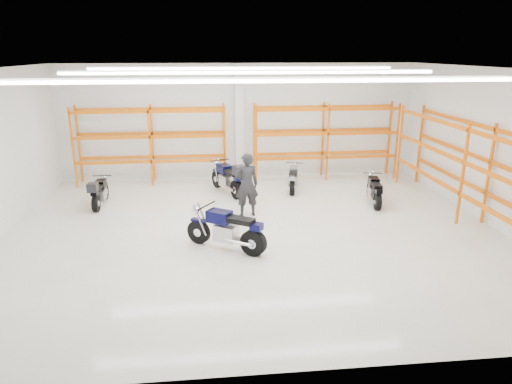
{
  "coord_description": "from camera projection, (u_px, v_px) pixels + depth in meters",
  "views": [
    {
      "loc": [
        -1.21,
        -12.05,
        4.95
      ],
      "look_at": [
        0.11,
        0.5,
        1.03
      ],
      "focal_mm": 32.0,
      "sensor_mm": 36.0,
      "label": 1
    }
  ],
  "objects": [
    {
      "name": "motorcycle_main",
      "position": [
        229.0,
        231.0,
        11.68
      ],
      "size": [
        2.03,
        1.41,
        1.14
      ],
      "color": "black",
      "rests_on": "ground"
    },
    {
      "name": "pallet_racking_back_right",
      "position": [
        325.0,
        134.0,
        18.05
      ],
      "size": [
        5.67,
        0.87,
        3.0
      ],
      "color": "#D85300",
      "rests_on": "ground"
    },
    {
      "name": "pallet_racking_side",
      "position": [
        477.0,
        164.0,
        13.14
      ],
      "size": [
        0.87,
        9.07,
        3.0
      ],
      "color": "#D85300",
      "rests_on": "ground"
    },
    {
      "name": "motorcycle_back_d",
      "position": [
        374.0,
        191.0,
        15.27
      ],
      "size": [
        0.69,
        1.92,
        0.95
      ],
      "color": "black",
      "rests_on": "ground"
    },
    {
      "name": "motorcycle_back_a",
      "position": [
        99.0,
        193.0,
        14.98
      ],
      "size": [
        0.62,
        1.93,
        1.0
      ],
      "color": "black",
      "rests_on": "ground"
    },
    {
      "name": "ground",
      "position": [
        254.0,
        232.0,
        13.03
      ],
      "size": [
        14.0,
        14.0,
        0.0
      ],
      "primitive_type": "plane",
      "color": "beige",
      "rests_on": "ground"
    },
    {
      "name": "motorcycle_back_b",
      "position": [
        229.0,
        179.0,
        16.22
      ],
      "size": [
        1.25,
        2.29,
        1.24
      ],
      "color": "black",
      "rests_on": "ground"
    },
    {
      "name": "standing_man",
      "position": [
        247.0,
        185.0,
        14.02
      ],
      "size": [
        0.77,
        0.55,
        2.0
      ],
      "primitive_type": "imported",
      "rotation": [
        0.0,
        0.0,
        3.24
      ],
      "color": "black",
      "rests_on": "ground"
    },
    {
      "name": "structural_column",
      "position": [
        239.0,
        123.0,
        17.89
      ],
      "size": [
        0.32,
        0.32,
        4.5
      ],
      "primitive_type": "cube",
      "color": "white",
      "rests_on": "ground"
    },
    {
      "name": "pallet_racking_back_left",
      "position": [
        151.0,
        137.0,
        17.37
      ],
      "size": [
        5.67,
        0.87,
        3.0
      ],
      "color": "#D85300",
      "rests_on": "ground"
    },
    {
      "name": "motorcycle_back_c",
      "position": [
        293.0,
        179.0,
        16.76
      ],
      "size": [
        0.77,
        1.87,
        0.93
      ],
      "color": "black",
      "rests_on": "ground"
    },
    {
      "name": "room_shell",
      "position": [
        254.0,
        116.0,
        12.08
      ],
      "size": [
        14.02,
        12.02,
        4.51
      ],
      "color": "white",
      "rests_on": "ground"
    }
  ]
}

